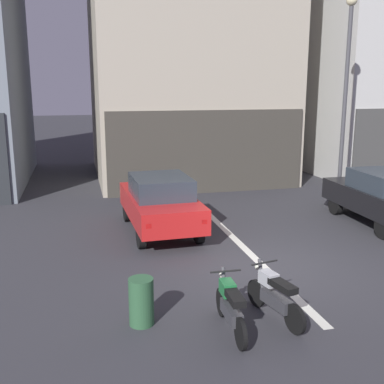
# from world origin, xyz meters

# --- Properties ---
(ground_plane) EXTENTS (120.00, 120.00, 0.00)m
(ground_plane) POSITION_xyz_m (0.00, 0.00, 0.00)
(ground_plane) COLOR #333338
(lane_centre_line) EXTENTS (0.20, 18.00, 0.01)m
(lane_centre_line) POSITION_xyz_m (0.00, 6.00, 0.00)
(lane_centre_line) COLOR silver
(lane_centre_line) RESTS_ON ground
(building_far_right) EXTENTS (9.10, 9.65, 11.72)m
(building_far_right) POSITION_xyz_m (11.18, 12.08, 5.85)
(building_far_right) COLOR silver
(building_far_right) RESTS_ON ground
(car_red_crossing_near) EXTENTS (1.90, 4.16, 1.64)m
(car_red_crossing_near) POSITION_xyz_m (-1.86, 3.21, 0.89)
(car_red_crossing_near) COLOR black
(car_red_crossing_near) RESTS_ON ground
(car_black_parked_kerbside) EXTENTS (1.84, 4.13, 1.64)m
(car_black_parked_kerbside) POSITION_xyz_m (4.76, 2.37, 0.89)
(car_black_parked_kerbside) COLOR black
(car_black_parked_kerbside) RESTS_ON ground
(street_lamp) EXTENTS (0.36, 0.36, 6.98)m
(street_lamp) POSITION_xyz_m (4.81, 4.91, 4.23)
(street_lamp) COLOR #47474C
(street_lamp) RESTS_ON ground
(motorcycle_green_row_leftmost) EXTENTS (0.55, 1.67, 0.98)m
(motorcycle_green_row_leftmost) POSITION_xyz_m (-1.67, -2.63, 0.46)
(motorcycle_green_row_leftmost) COLOR black
(motorcycle_green_row_leftmost) RESTS_ON ground
(motorcycle_silver_row_left_mid) EXTENTS (0.57, 1.64, 0.98)m
(motorcycle_silver_row_left_mid) POSITION_xyz_m (-0.77, -2.40, 0.46)
(motorcycle_silver_row_left_mid) COLOR black
(motorcycle_silver_row_left_mid) RESTS_ON ground
(trash_bin) EXTENTS (0.44, 0.44, 0.85)m
(trash_bin) POSITION_xyz_m (-3.12, -2.04, 0.42)
(trash_bin) COLOR #2D5938
(trash_bin) RESTS_ON ground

